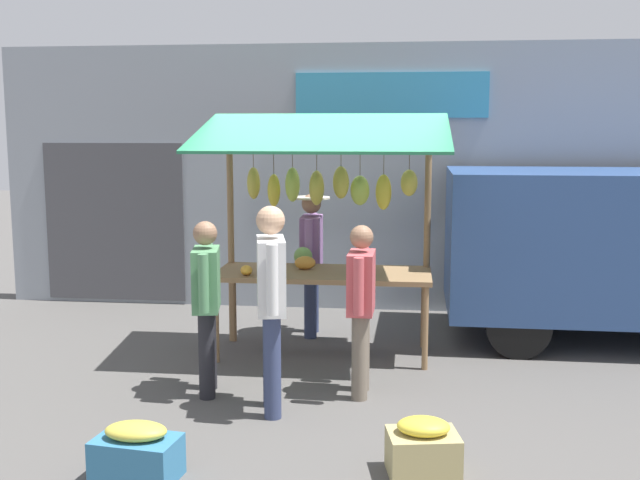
# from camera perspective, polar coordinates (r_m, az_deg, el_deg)

# --- Properties ---
(ground_plane) EXTENTS (40.00, 40.00, 0.00)m
(ground_plane) POSITION_cam_1_polar(r_m,az_deg,el_deg) (8.06, 0.25, -8.52)
(ground_plane) COLOR #514F4C
(street_backdrop) EXTENTS (9.00, 0.30, 3.40)m
(street_backdrop) POSITION_cam_1_polar(r_m,az_deg,el_deg) (9.93, 1.35, 4.63)
(street_backdrop) COLOR #8C939E
(street_backdrop) RESTS_ON ground
(market_stall) EXTENTS (2.50, 1.46, 2.50)m
(market_stall) POSITION_cam_1_polar(r_m,az_deg,el_deg) (7.83, 0.23, 2.61)
(market_stall) COLOR olive
(market_stall) RESTS_ON ground
(vendor_with_sunhat) EXTENTS (0.42, 0.69, 1.61)m
(vendor_with_sunhat) POSITION_cam_1_polar(r_m,az_deg,el_deg) (8.60, -0.64, -0.95)
(vendor_with_sunhat) COLOR navy
(vendor_with_sunhat) RESTS_ON ground
(shopper_in_grey_tee) EXTENTS (0.30, 0.66, 1.54)m
(shopper_in_grey_tee) POSITION_cam_1_polar(r_m,az_deg,el_deg) (6.76, -8.47, -4.18)
(shopper_in_grey_tee) COLOR #232328
(shopper_in_grey_tee) RESTS_ON ground
(shopper_in_striped_shirt) EXTENTS (0.23, 0.66, 1.51)m
(shopper_in_striped_shirt) POSITION_cam_1_polar(r_m,az_deg,el_deg) (6.67, 3.09, -4.46)
(shopper_in_striped_shirt) COLOR #726656
(shopper_in_striped_shirt) RESTS_ON ground
(shopper_with_shopping_bag) EXTENTS (0.32, 0.71, 1.72)m
(shopper_with_shopping_bag) POSITION_cam_1_polar(r_m,az_deg,el_deg) (6.24, -3.67, -3.98)
(shopper_with_shopping_bag) COLOR navy
(shopper_with_shopping_bag) RESTS_ON ground
(parked_van) EXTENTS (4.42, 1.91, 1.88)m
(parked_van) POSITION_cam_1_polar(r_m,az_deg,el_deg) (9.04, 22.58, -0.04)
(parked_van) COLOR #2D4C84
(parked_van) RESTS_ON ground
(produce_crate_near) EXTENTS (0.53, 0.44, 0.40)m
(produce_crate_near) POSITION_cam_1_polar(r_m,az_deg,el_deg) (5.41, 7.70, -15.18)
(produce_crate_near) COLOR tan
(produce_crate_near) RESTS_ON ground
(produce_crate_side) EXTENTS (0.60, 0.42, 0.40)m
(produce_crate_side) POSITION_cam_1_polar(r_m,az_deg,el_deg) (5.44, -13.53, -15.20)
(produce_crate_side) COLOR teal
(produce_crate_side) RESTS_ON ground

